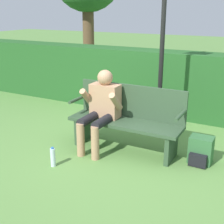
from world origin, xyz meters
name	(u,v)px	position (x,y,z in m)	size (l,w,h in m)	color
ground_plane	(124,150)	(0.00, 0.00, 0.00)	(40.00, 40.00, 0.00)	#5B8942
hedge_back	(168,83)	(0.00, 1.88, 0.60)	(12.00, 0.59, 1.21)	#235623
park_bench	(127,119)	(0.00, 0.07, 0.46)	(1.64, 0.47, 0.93)	#334C33
person_seated	(101,106)	(-0.34, -0.07, 0.63)	(0.56, 0.66, 1.14)	tan
backpack	(201,151)	(1.06, 0.12, 0.17)	(0.30, 0.30, 0.36)	#336638
water_bottle	(53,157)	(-0.61, -0.88, 0.13)	(0.07, 0.07, 0.27)	silver
signpost	(162,43)	(0.23, 0.78, 1.47)	(0.40, 0.09, 2.54)	black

